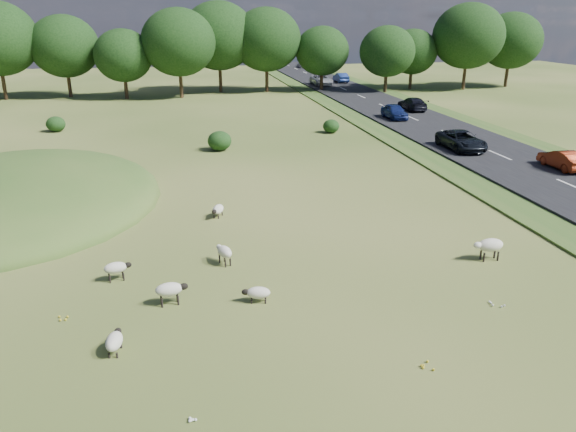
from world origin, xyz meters
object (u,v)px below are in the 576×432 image
(sheep_4, at_px, (114,341))
(car_7, at_px, (563,159))
(sheep_2, at_px, (490,245))
(car_5, at_px, (303,64))
(car_1, at_px, (461,140))
(car_6, at_px, (341,78))
(sheep_0, at_px, (224,252))
(sheep_1, at_px, (218,210))
(sheep_3, at_px, (257,293))
(car_0, at_px, (412,104))
(car_3, at_px, (394,111))
(sheep_5, at_px, (116,268))
(sheep_6, at_px, (170,289))
(car_4, at_px, (321,80))

(sheep_4, relative_size, car_7, 0.31)
(sheep_2, height_order, car_5, car_5)
(car_1, bearing_deg, car_6, 85.23)
(sheep_0, xyz_separation_m, sheep_1, (0.17, 5.86, -0.15))
(sheep_3, bearing_deg, car_5, -93.48)
(car_0, height_order, car_3, car_3)
(car_5, distance_m, car_6, 26.48)
(sheep_1, bearing_deg, car_1, 145.99)
(sheep_3, bearing_deg, car_7, -138.00)
(car_3, bearing_deg, sheep_5, -126.94)
(sheep_4, xyz_separation_m, sheep_6, (1.67, 2.77, 0.19))
(sheep_1, xyz_separation_m, sheep_2, (10.81, -7.60, 0.26))
(sheep_3, distance_m, car_7, 26.19)
(car_0, bearing_deg, car_6, -90.00)
(sheep_2, relative_size, sheep_3, 1.23)
(car_0, bearing_deg, car_7, 90.00)
(car_0, distance_m, car_4, 24.64)
(sheep_1, bearing_deg, sheep_3, 30.37)
(sheep_6, height_order, car_7, car_7)
(car_6, bearing_deg, car_5, -90.00)
(car_0, distance_m, car_6, 27.28)
(sheep_3, bearing_deg, sheep_2, -159.86)
(car_4, bearing_deg, car_5, 82.64)
(sheep_2, xyz_separation_m, car_1, (8.31, 18.61, 0.26))
(car_1, bearing_deg, sheep_2, -114.07)
(sheep_2, bearing_deg, car_6, -100.69)
(sheep_0, distance_m, sheep_6, 3.80)
(sheep_1, bearing_deg, car_0, 168.01)
(sheep_0, xyz_separation_m, sheep_2, (10.99, -1.74, 0.12))
(sheep_3, distance_m, sheep_6, 3.11)
(car_0, relative_size, car_5, 1.05)
(sheep_1, distance_m, car_0, 37.20)
(sheep_4, distance_m, car_3, 43.19)
(sheep_3, height_order, car_1, car_1)
(car_0, height_order, car_4, car_4)
(sheep_4, relative_size, car_3, 0.28)
(sheep_4, bearing_deg, sheep_6, -23.01)
(sheep_6, distance_m, car_4, 66.19)
(car_7, bearing_deg, sheep_2, 44.89)
(sheep_6, bearing_deg, sheep_0, 48.00)
(sheep_4, height_order, car_3, car_3)
(sheep_0, bearing_deg, sheep_3, 172.02)
(sheep_4, xyz_separation_m, car_5, (26.96, 94.79, 0.49))
(car_1, height_order, car_7, car_1)
(sheep_0, distance_m, car_7, 25.30)
(sheep_5, distance_m, car_1, 29.40)
(sheep_1, height_order, sheep_2, sheep_2)
(car_4, distance_m, car_6, 4.80)
(car_4, bearing_deg, sheep_5, -111.35)
(sheep_0, height_order, car_0, car_0)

